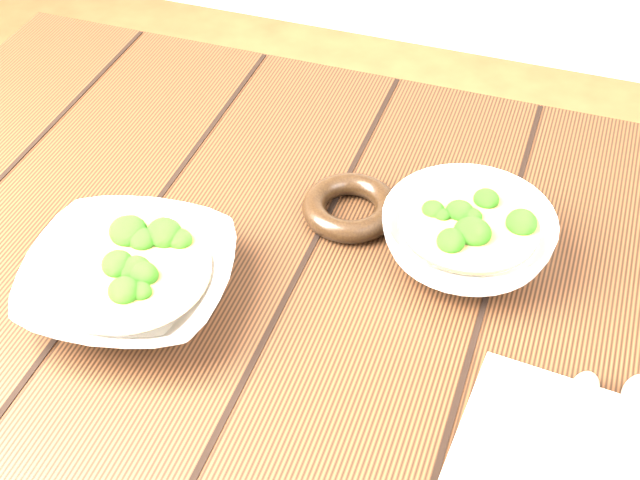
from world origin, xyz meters
TOP-DOWN VIEW (x-y plane):
  - table at (0.00, 0.00)m, footprint 1.20×0.80m
  - soup_bowl_front at (-0.17, -0.10)m, footprint 0.25×0.25m
  - soup_bowl_back at (0.14, 0.08)m, footprint 0.23×0.23m
  - trivet at (0.00, 0.10)m, footprint 0.13×0.13m
  - napkin at (0.29, -0.15)m, footprint 0.22×0.18m
  - spoon_left at (0.29, -0.11)m, footprint 0.05×0.17m
  - spoon_right at (0.33, -0.10)m, footprint 0.06×0.17m

SIDE VIEW (x-z plane):
  - table at x=0.00m, z-range 0.26..1.01m
  - napkin at x=0.29m, z-range 0.75..0.76m
  - trivet at x=0.00m, z-range 0.75..0.78m
  - spoon_left at x=0.29m, z-range 0.76..0.77m
  - spoon_right at x=0.33m, z-range 0.76..0.77m
  - soup_bowl_front at x=-0.17m, z-range 0.75..0.81m
  - soup_bowl_back at x=0.14m, z-range 0.75..0.82m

